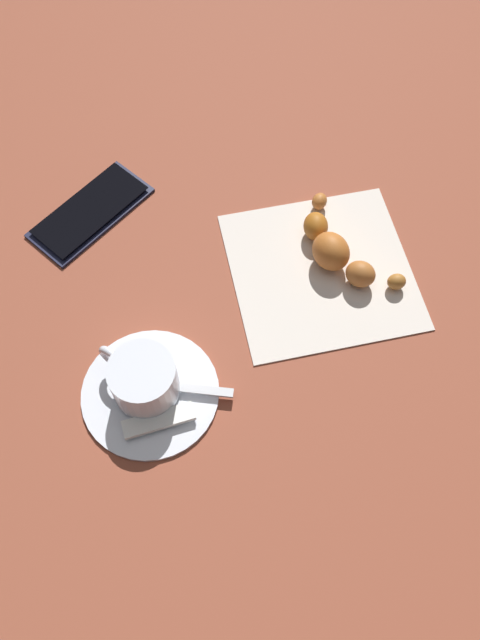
% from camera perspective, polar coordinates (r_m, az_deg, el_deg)
% --- Properties ---
extents(ground_plane, '(1.80, 1.80, 0.00)m').
position_cam_1_polar(ground_plane, '(0.67, -0.74, -0.24)').
color(ground_plane, brown).
extents(saucer, '(0.14, 0.14, 0.01)m').
position_cam_1_polar(saucer, '(0.64, -8.15, -6.50)').
color(saucer, silver).
rests_on(saucer, ground).
extents(espresso_cup, '(0.07, 0.08, 0.05)m').
position_cam_1_polar(espresso_cup, '(0.62, -8.80, -5.30)').
color(espresso_cup, silver).
rests_on(espresso_cup, saucer).
extents(teaspoon, '(0.11, 0.07, 0.01)m').
position_cam_1_polar(teaspoon, '(0.64, -7.82, -5.79)').
color(teaspoon, silver).
rests_on(teaspoon, saucer).
extents(sugar_packet, '(0.07, 0.02, 0.01)m').
position_cam_1_polar(sugar_packet, '(0.62, -7.38, -9.00)').
color(sugar_packet, white).
rests_on(sugar_packet, saucer).
extents(napkin, '(0.23, 0.23, 0.00)m').
position_cam_1_polar(napkin, '(0.71, 7.36, 4.50)').
color(napkin, silver).
rests_on(napkin, ground).
extents(croissant, '(0.09, 0.15, 0.04)m').
position_cam_1_polar(croissant, '(0.70, 8.70, 6.33)').
color(croissant, '#B7692D').
rests_on(croissant, napkin).
extents(cell_phone, '(0.16, 0.13, 0.01)m').
position_cam_1_polar(cell_phone, '(0.77, -13.40, 9.57)').
color(cell_phone, '#191C33').
rests_on(cell_phone, ground).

